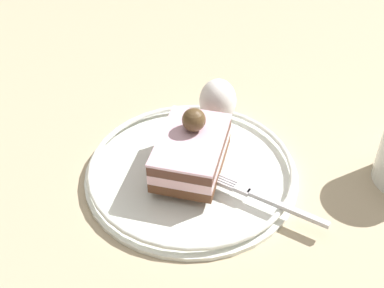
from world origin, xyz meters
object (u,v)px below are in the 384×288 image
dessert_plate (192,170)px  cake_slice (191,151)px  whipped_cream_dollop (218,101)px  fork (265,199)px

dessert_plate → cake_slice: (-0.00, 0.00, 0.03)m
dessert_plate → cake_slice: 0.03m
cake_slice → whipped_cream_dollop: size_ratio=2.15×
cake_slice → fork: (0.04, -0.08, -0.02)m
cake_slice → whipped_cream_dollop: bearing=36.8°
cake_slice → whipped_cream_dollop: cake_slice is taller
dessert_plate → cake_slice: bearing=143.8°
whipped_cream_dollop → fork: 0.14m
whipped_cream_dollop → fork: whipped_cream_dollop is taller
cake_slice → whipped_cream_dollop: (0.07, 0.05, 0.01)m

